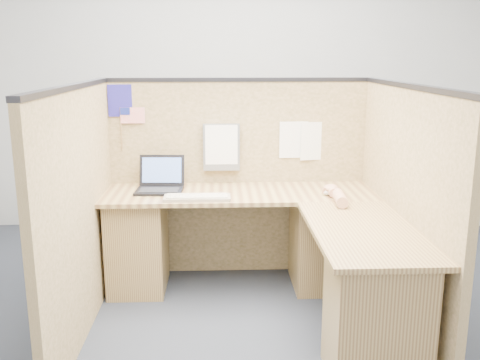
{
  "coord_description": "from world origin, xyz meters",
  "views": [
    {
      "loc": [
        -0.16,
        -3.06,
        1.7
      ],
      "look_at": [
        -0.01,
        0.5,
        0.86
      ],
      "focal_mm": 40.0,
      "sensor_mm": 36.0,
      "label": 1
    }
  ],
  "objects_px": {
    "mouse": "(331,192)",
    "keyboard": "(197,198)",
    "laptop": "(160,182)",
    "l_desk": "(270,255)"
  },
  "relations": [
    {
      "from": "mouse",
      "to": "keyboard",
      "type": "bearing_deg",
      "value": -175.2
    },
    {
      "from": "keyboard",
      "to": "mouse",
      "type": "height_order",
      "value": "mouse"
    },
    {
      "from": "keyboard",
      "to": "laptop",
      "type": "bearing_deg",
      "value": 134.91
    },
    {
      "from": "l_desk",
      "to": "keyboard",
      "type": "distance_m",
      "value": 0.63
    },
    {
      "from": "laptop",
      "to": "mouse",
      "type": "height_order",
      "value": "laptop"
    },
    {
      "from": "laptop",
      "to": "mouse",
      "type": "xyz_separation_m",
      "value": [
        1.22,
        -0.2,
        -0.04
      ]
    },
    {
      "from": "l_desk",
      "to": "laptop",
      "type": "height_order",
      "value": "laptop"
    },
    {
      "from": "laptop",
      "to": "l_desk",
      "type": "bearing_deg",
      "value": -28.88
    },
    {
      "from": "mouse",
      "to": "l_desk",
      "type": "bearing_deg",
      "value": -149.37
    },
    {
      "from": "keyboard",
      "to": "mouse",
      "type": "xyz_separation_m",
      "value": [
        0.94,
        0.08,
        0.01
      ]
    }
  ]
}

